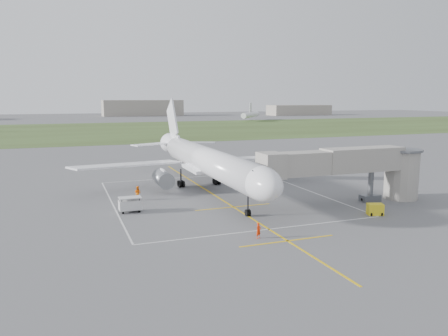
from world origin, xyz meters
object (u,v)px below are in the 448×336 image
object	(u,v)px
gpu_unit	(375,209)
baggage_cart	(130,204)
ramp_worker_nose	(259,230)
jet_bridge	(357,167)
ramp_worker_wing	(138,193)
airliner	(206,161)

from	to	relation	value
gpu_unit	baggage_cart	xyz separation A→B (m)	(-26.60, 11.27, 0.28)
gpu_unit	ramp_worker_nose	xyz separation A→B (m)	(-16.40, -3.08, 0.13)
baggage_cart	ramp_worker_nose	xyz separation A→B (m)	(10.20, -14.35, -0.16)
jet_bridge	ramp_worker_wing	distance (m)	28.99
ramp_worker_wing	jet_bridge	bearing A→B (deg)	-157.84
gpu_unit	ramp_worker_nose	world-z (taller)	ramp_worker_nose
baggage_cart	ramp_worker_wing	size ratio (longest dim) A/B	1.39
airliner	jet_bridge	world-z (taller)	airliner
baggage_cart	ramp_worker_wing	bearing A→B (deg)	71.95
airliner	baggage_cart	world-z (taller)	airliner
jet_bridge	baggage_cart	bearing A→B (deg)	168.80
jet_bridge	baggage_cart	size ratio (longest dim) A/B	8.87
airliner	ramp_worker_nose	xyz separation A→B (m)	(-2.26, -23.02, -3.62)
gpu_unit	ramp_worker_nose	distance (m)	16.69
jet_bridge	ramp_worker_wing	world-z (taller)	jet_bridge
ramp_worker_nose	ramp_worker_wing	size ratio (longest dim) A/B	0.82
baggage_cart	ramp_worker_nose	distance (m)	17.61
airliner	gpu_unit	size ratio (longest dim) A/B	22.93
jet_bridge	ramp_worker_wing	xyz separation A→B (m)	(-26.28, 11.63, -3.80)
baggage_cart	jet_bridge	bearing A→B (deg)	-11.86
ramp_worker_nose	baggage_cart	bearing A→B (deg)	102.09
airliner	ramp_worker_nose	world-z (taller)	airliner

